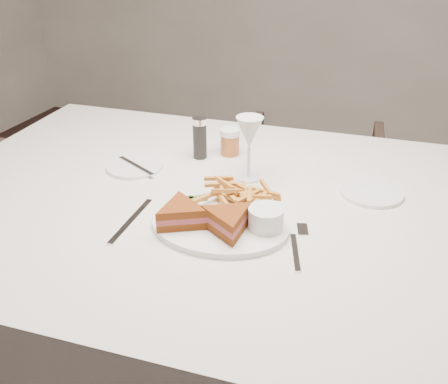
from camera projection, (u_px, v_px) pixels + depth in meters
table at (230, 314)px, 1.43m from camera, size 1.68×1.18×0.75m
chair_far at (308, 187)px, 2.25m from camera, size 0.67×0.63×0.62m
table_setting at (228, 193)px, 1.21m from camera, size 0.81×0.62×0.18m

